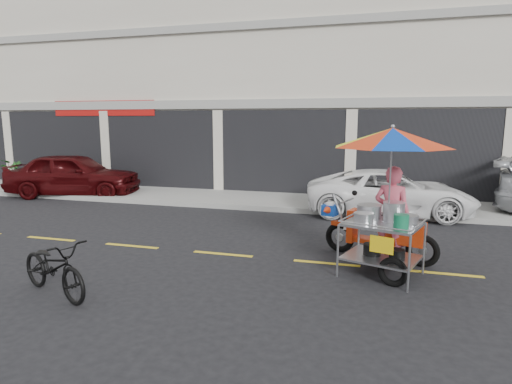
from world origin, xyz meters
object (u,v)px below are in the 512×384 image
(maroon_sedan, at_px, (74,175))
(near_bicycle, at_px, (54,267))
(white_pickup, at_px, (390,193))
(food_vendor_rig, at_px, (389,180))

(maroon_sedan, xyz_separation_m, near_bicycle, (5.37, -7.22, -0.31))
(maroon_sedan, relative_size, white_pickup, 0.98)
(maroon_sedan, xyz_separation_m, food_vendor_rig, (10.10, -4.72, 0.83))
(maroon_sedan, bearing_deg, white_pickup, -104.31)
(near_bicycle, bearing_deg, maroon_sedan, 58.52)
(maroon_sedan, height_order, white_pickup, maroon_sedan)
(white_pickup, distance_m, near_bicycle, 8.58)
(white_pickup, bearing_deg, near_bicycle, 140.60)
(food_vendor_rig, bearing_deg, near_bicycle, -133.51)
(maroon_sedan, height_order, food_vendor_rig, food_vendor_rig)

